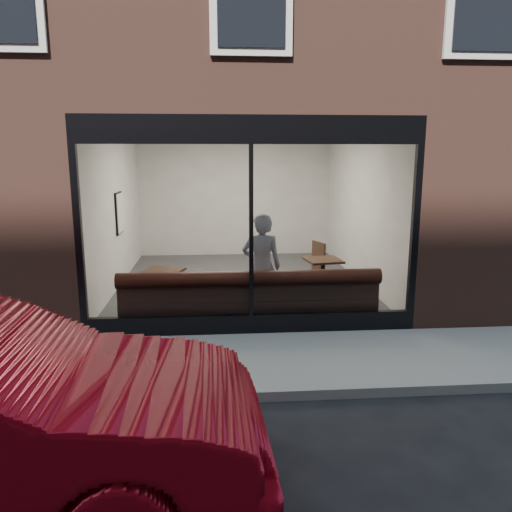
{
  "coord_description": "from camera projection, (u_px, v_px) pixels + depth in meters",
  "views": [
    {
      "loc": [
        -0.5,
        -5.1,
        2.68
      ],
      "look_at": [
        0.1,
        2.4,
        1.12
      ],
      "focal_mm": 35.0,
      "sensor_mm": 36.0,
      "label": 1
    }
  ],
  "objects": [
    {
      "name": "cafe_wall_right",
      "position": [
        361.0,
        206.0,
        10.31
      ],
      "size": [
        0.0,
        6.0,
        6.0
      ],
      "primitive_type": "plane",
      "rotation": [
        1.57,
        0.0,
        -1.57
      ],
      "color": "silver",
      "rests_on": "ground"
    },
    {
      "name": "wall_poster",
      "position": [
        120.0,
        213.0,
        10.12
      ],
      "size": [
        0.02,
        0.59,
        0.78
      ],
      "primitive_type": "cube",
      "color": "white",
      "rests_on": "cafe_wall_left"
    },
    {
      "name": "ground",
      "position": [
        264.0,
        398.0,
        5.56
      ],
      "size": [
        120.0,
        120.0,
        0.0
      ],
      "primitive_type": "plane",
      "color": "black",
      "rests_on": "ground"
    },
    {
      "name": "cafe_wall_back",
      "position": [
        235.0,
        195.0,
        13.03
      ],
      "size": [
        5.0,
        0.0,
        5.0
      ],
      "primitive_type": "plane",
      "rotation": [
        1.57,
        0.0,
        0.0
      ],
      "color": "silver",
      "rests_on": "ground"
    },
    {
      "name": "cafe_wall_left",
      "position": [
        116.0,
        208.0,
        9.92
      ],
      "size": [
        0.0,
        6.0,
        6.0
      ],
      "primitive_type": "plane",
      "rotation": [
        1.57,
        0.0,
        1.57
      ],
      "color": "silver",
      "rests_on": "ground"
    },
    {
      "name": "host_building_pier_left",
      "position": [
        89.0,
        196.0,
        12.75
      ],
      "size": [
        2.5,
        12.0,
        3.2
      ],
      "primitive_type": "cube",
      "color": "brown",
      "rests_on": "ground"
    },
    {
      "name": "sidewalk_near",
      "position": [
        257.0,
        361.0,
        6.53
      ],
      "size": [
        40.0,
        2.0,
        0.01
      ],
      "primitive_type": "cube",
      "color": "gray",
      "rests_on": "ground"
    },
    {
      "name": "cafe_chair_right",
      "position": [
        310.0,
        278.0,
        9.95
      ],
      "size": [
        0.58,
        0.58,
        0.04
      ],
      "primitive_type": "cube",
      "rotation": [
        0.0,
        0.0,
        3.5
      ],
      "color": "black",
      "rests_on": "cafe_floor"
    },
    {
      "name": "cafe_table_right",
      "position": [
        323.0,
        260.0,
        9.2
      ],
      "size": [
        0.71,
        0.71,
        0.04
      ],
      "primitive_type": "cube",
      "rotation": [
        0.0,
        0.0,
        0.15
      ],
      "color": "black",
      "rests_on": "cafe_floor"
    },
    {
      "name": "host_building_backfill",
      "position": [
        232.0,
        187.0,
        15.97
      ],
      "size": [
        5.0,
        6.0,
        3.2
      ],
      "primitive_type": "cube",
      "color": "brown",
      "rests_on": "ground"
    },
    {
      "name": "storefront_kick",
      "position": [
        251.0,
        324.0,
        7.53
      ],
      "size": [
        5.0,
        0.1,
        0.3
      ],
      "primitive_type": "cube",
      "color": "black",
      "rests_on": "ground"
    },
    {
      "name": "cafe_floor",
      "position": [
        241.0,
        282.0,
        10.43
      ],
      "size": [
        6.0,
        6.0,
        0.0
      ],
      "primitive_type": "plane",
      "color": "#2D2D30",
      "rests_on": "ground"
    },
    {
      "name": "storefront_glass",
      "position": [
        251.0,
        232.0,
        7.21
      ],
      "size": [
        4.8,
        0.0,
        4.8
      ],
      "primitive_type": "plane",
      "rotation": [
        1.57,
        0.0,
        0.0
      ],
      "color": "white",
      "rests_on": "storefront_kick"
    },
    {
      "name": "storefront_header",
      "position": [
        251.0,
        129.0,
        6.95
      ],
      "size": [
        5.0,
        0.1,
        0.4
      ],
      "primitive_type": "cube",
      "color": "black",
      "rests_on": "host_building_upper"
    },
    {
      "name": "storefront_mullion",
      "position": [
        251.0,
        232.0,
        7.24
      ],
      "size": [
        0.06,
        0.1,
        2.5
      ],
      "primitive_type": "cube",
      "color": "black",
      "rests_on": "storefront_kick"
    },
    {
      "name": "banquette",
      "position": [
        250.0,
        311.0,
        7.9
      ],
      "size": [
        4.0,
        0.55,
        0.45
      ],
      "primitive_type": "cube",
      "color": "#341612",
      "rests_on": "cafe_floor"
    },
    {
      "name": "host_building_pier_right",
      "position": [
        375.0,
        194.0,
        13.33
      ],
      "size": [
        2.5,
        12.0,
        3.2
      ],
      "primitive_type": "cube",
      "color": "brown",
      "rests_on": "ground"
    },
    {
      "name": "kerb_near",
      "position": [
        265.0,
        395.0,
        5.5
      ],
      "size": [
        40.0,
        0.1,
        0.12
      ],
      "primitive_type": "cube",
      "color": "gray",
      "rests_on": "ground"
    },
    {
      "name": "cafe_ceiling",
      "position": [
        240.0,
        126.0,
        9.79
      ],
      "size": [
        6.0,
        6.0,
        0.0
      ],
      "primitive_type": "plane",
      "rotation": [
        3.14,
        0.0,
        0.0
      ],
      "color": "white",
      "rests_on": "host_building_upper"
    },
    {
      "name": "person",
      "position": [
        262.0,
        267.0,
        8.07
      ],
      "size": [
        0.66,
        0.46,
        1.75
      ],
      "primitive_type": "imported",
      "rotation": [
        0.0,
        0.0,
        3.07
      ],
      "color": "#90A2C0",
      "rests_on": "cafe_floor"
    },
    {
      "name": "cafe_table_left",
      "position": [
        162.0,
        271.0,
        8.32
      ],
      "size": [
        0.79,
        0.79,
        0.04
      ],
      "primitive_type": "cube",
      "rotation": [
        0.0,
        0.0,
        -0.35
      ],
      "color": "black",
      "rests_on": "cafe_floor"
    }
  ]
}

